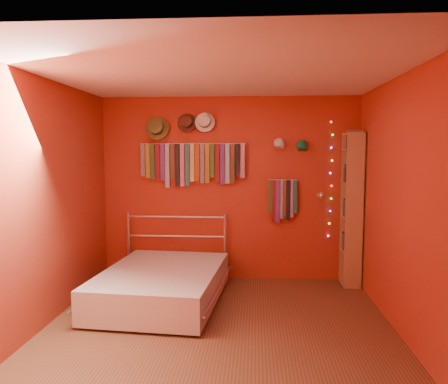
% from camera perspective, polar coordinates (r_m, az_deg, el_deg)
% --- Properties ---
extents(ground, '(3.50, 3.50, 0.00)m').
position_cam_1_polar(ground, '(4.58, -0.71, -17.32)').
color(ground, '#55321D').
rests_on(ground, ground).
extents(back_wall, '(3.50, 0.02, 2.50)m').
position_cam_1_polar(back_wall, '(5.99, 0.69, 0.45)').
color(back_wall, '#A02C19').
rests_on(back_wall, ground).
extents(right_wall, '(0.02, 3.50, 2.50)m').
position_cam_1_polar(right_wall, '(4.46, 22.28, -1.69)').
color(right_wall, '#A02C19').
rests_on(right_wall, ground).
extents(left_wall, '(0.02, 3.50, 2.50)m').
position_cam_1_polar(left_wall, '(4.74, -22.34, -1.30)').
color(left_wall, '#A02C19').
rests_on(left_wall, ground).
extents(ceiling, '(3.50, 3.50, 0.02)m').
position_cam_1_polar(ceiling, '(4.29, -0.75, 15.22)').
color(ceiling, white).
rests_on(ceiling, back_wall).
extents(tie_rack, '(1.45, 0.03, 0.61)m').
position_cam_1_polar(tie_rack, '(5.96, -4.16, 3.95)').
color(tie_rack, silver).
rests_on(tie_rack, back_wall).
extents(small_tie_rack, '(0.40, 0.03, 0.59)m').
position_cam_1_polar(small_tie_rack, '(5.94, 7.69, -0.84)').
color(small_tie_rack, silver).
rests_on(small_tie_rack, back_wall).
extents(fedora_olive, '(0.32, 0.17, 0.32)m').
position_cam_1_polar(fedora_olive, '(6.02, -8.79, 8.32)').
color(fedora_olive, brown).
rests_on(fedora_olive, back_wall).
extents(fedora_brown, '(0.26, 0.14, 0.26)m').
position_cam_1_polar(fedora_brown, '(5.95, -4.89, 9.06)').
color(fedora_brown, '#4C261B').
rests_on(fedora_brown, back_wall).
extents(fedora_white, '(0.27, 0.15, 0.26)m').
position_cam_1_polar(fedora_white, '(5.92, -2.56, 9.18)').
color(fedora_white, white).
rests_on(fedora_white, back_wall).
extents(cap_white, '(0.16, 0.20, 0.16)m').
position_cam_1_polar(cap_white, '(5.91, 7.22, 6.30)').
color(cap_white, silver).
rests_on(cap_white, back_wall).
extents(cap_green, '(0.16, 0.20, 0.16)m').
position_cam_1_polar(cap_green, '(5.94, 10.12, 5.99)').
color(cap_green, '#197146').
rests_on(cap_green, back_wall).
extents(fairy_lights, '(0.05, 0.02, 1.56)m').
position_cam_1_polar(fairy_lights, '(6.02, 13.77, 1.59)').
color(fairy_lights, '#FF3333').
rests_on(fairy_lights, back_wall).
extents(reading_lamp, '(0.07, 0.31, 0.09)m').
position_cam_1_polar(reading_lamp, '(5.82, 12.54, -0.44)').
color(reading_lamp, silver).
rests_on(reading_lamp, back_wall).
extents(bookshelf, '(0.25, 0.34, 2.00)m').
position_cam_1_polar(bookshelf, '(5.93, 16.75, -2.10)').
color(bookshelf, '#A77D4B').
rests_on(bookshelf, ground).
extents(bed, '(1.52, 1.94, 0.91)m').
position_cam_1_polar(bed, '(5.25, -8.10, -11.86)').
color(bed, silver).
rests_on(bed, ground).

